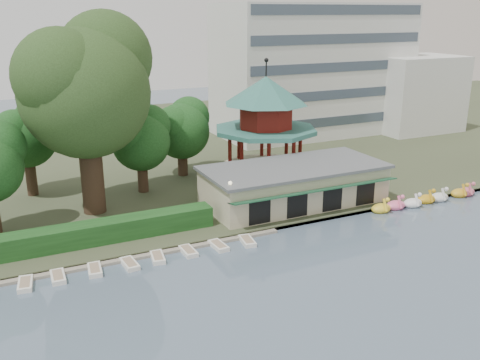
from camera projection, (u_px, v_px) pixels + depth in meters
ground_plane at (339, 344)px, 32.20m from camera, size 220.00×220.00×0.00m
shore at (126, 149)px, 76.88m from camera, size 220.00×70.00×0.40m
embankment at (223, 238)px, 47.04m from camera, size 220.00×0.60×0.30m
dock at (84, 265)px, 42.03m from camera, size 34.00×1.60×0.24m
boathouse at (294, 184)px, 54.50m from camera, size 18.60×9.39×3.90m
pavilion at (266, 116)px, 62.41m from camera, size 12.40×12.40×13.50m
office_building at (330, 74)px, 84.85m from camera, size 38.00×18.00×20.00m
hedge at (38, 242)px, 43.28m from camera, size 30.00×2.00×1.80m
lamp_post at (230, 195)px, 48.16m from camera, size 0.36×0.36×4.28m
big_tree at (86, 83)px, 48.93m from camera, size 13.19×12.29×19.04m
small_trees at (42, 149)px, 52.13m from camera, size 39.97×16.49×10.14m
swan_boats at (450, 195)px, 57.15m from camera, size 21.39×2.10×1.92m
moored_rowboats at (78, 274)px, 40.51m from camera, size 29.67×2.71×0.36m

